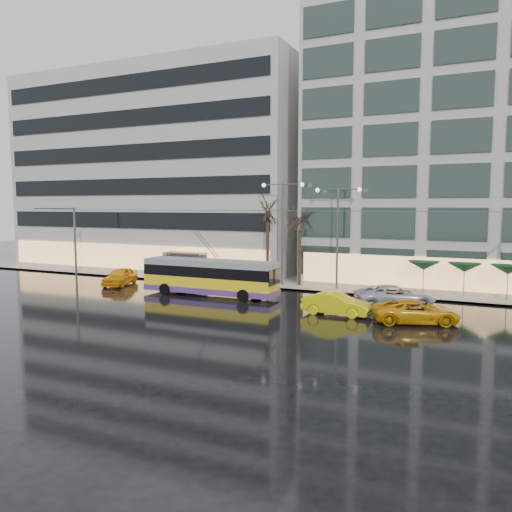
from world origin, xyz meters
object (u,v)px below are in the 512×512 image
Objects in this scene: trolleybus at (210,278)px; street_lamp_near at (282,219)px; taxi_a at (120,276)px; bus_shelter at (183,259)px.

street_lamp_near is (3.54, 6.72, 4.58)m from trolleybus.
street_lamp_near is 15.58m from taxi_a.
trolleybus is 2.68× the size of bus_shelter.
taxi_a is at bearing 173.03° from trolleybus.
bus_shelter reaches higher than taxi_a.
bus_shelter is 11.14m from street_lamp_near.
trolleybus is 8.87m from street_lamp_near.
trolleybus reaches higher than bus_shelter.
street_lamp_near is 1.95× the size of taxi_a.
taxi_a is at bearing -121.06° from bus_shelter.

